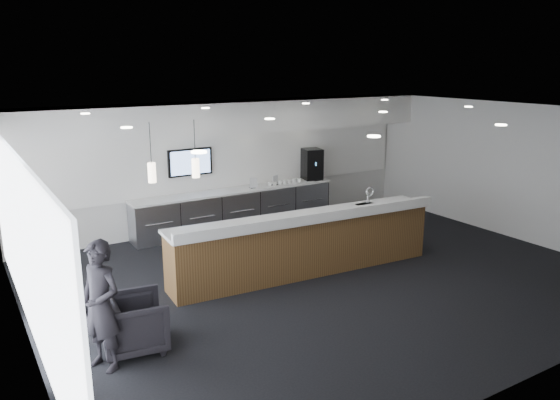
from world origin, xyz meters
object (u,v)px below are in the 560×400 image
coffee_machine (312,164)px  armchair (135,323)px  lounge_guest (101,306)px  service_counter (305,243)px

coffee_machine → armchair: 7.47m
coffee_machine → lounge_guest: (-6.45, -4.63, -0.48)m
coffee_machine → lounge_guest: 7.95m
coffee_machine → armchair: (-5.98, -4.38, -0.95)m
service_counter → coffee_machine: bearing=57.2°
lounge_guest → service_counter: bearing=80.3°
armchair → lounge_guest: (-0.47, -0.24, 0.47)m
coffee_machine → lounge_guest: coffee_machine is taller
service_counter → coffee_machine: coffee_machine is taller
service_counter → coffee_machine: 4.10m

